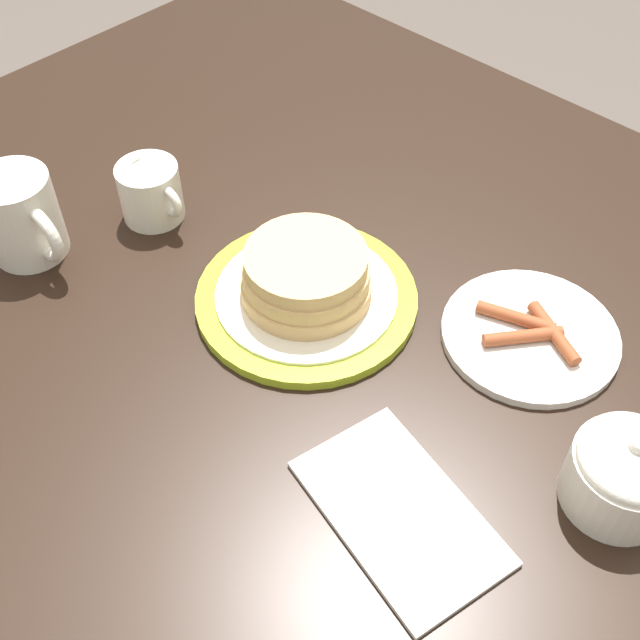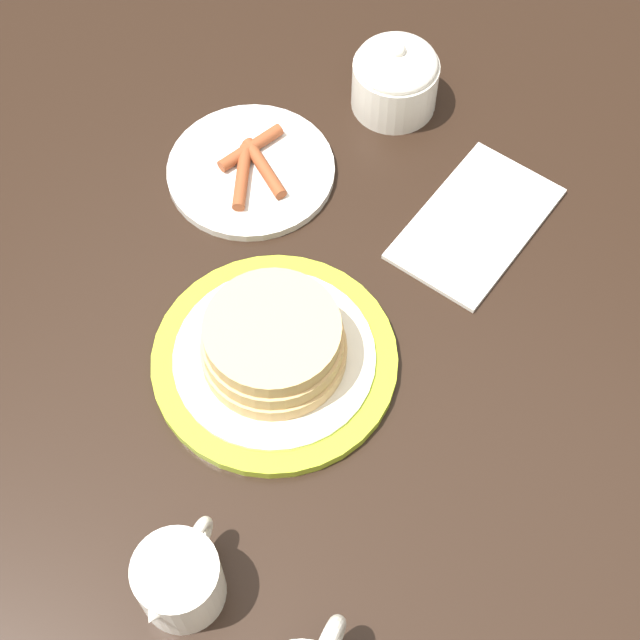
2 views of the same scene
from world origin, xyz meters
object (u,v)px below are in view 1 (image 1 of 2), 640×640
object	(u,v)px
creamer_pitcher	(150,191)
side_plate_bacon	(530,334)
coffee_mug	(22,217)
sugar_bowl	(625,472)
pancake_plate	(305,285)
napkin	(400,512)

from	to	relation	value
creamer_pitcher	side_plate_bacon	bearing A→B (deg)	18.33
side_plate_bacon	creamer_pitcher	xyz separation A→B (m)	(-0.45, -0.15, 0.03)
coffee_mug	sugar_bowl	distance (m)	0.68
sugar_bowl	side_plate_bacon	bearing A→B (deg)	146.26
pancake_plate	side_plate_bacon	world-z (taller)	pancake_plate
pancake_plate	creamer_pitcher	bearing A→B (deg)	-174.85
pancake_plate	napkin	size ratio (longest dim) A/B	1.14
sugar_bowl	napkin	size ratio (longest dim) A/B	0.46
side_plate_bacon	creamer_pitcher	distance (m)	0.47
creamer_pitcher	napkin	distance (m)	0.49
creamer_pitcher	sugar_bowl	size ratio (longest dim) A/B	1.09
napkin	sugar_bowl	bearing A→B (deg)	48.75
sugar_bowl	napkin	world-z (taller)	sugar_bowl
pancake_plate	side_plate_bacon	xyz separation A→B (m)	(0.21, 0.13, -0.02)
pancake_plate	sugar_bowl	bearing A→B (deg)	2.96
side_plate_bacon	sugar_bowl	world-z (taller)	sugar_bowl
pancake_plate	napkin	world-z (taller)	pancake_plate
side_plate_bacon	coffee_mug	xyz separation A→B (m)	(-0.50, -0.29, 0.05)
side_plate_bacon	napkin	bearing A→B (deg)	-82.66
coffee_mug	sugar_bowl	xyz separation A→B (m)	(0.66, 0.18, -0.01)
side_plate_bacon	napkin	size ratio (longest dim) A/B	0.88
creamer_pitcher	napkin	xyz separation A→B (m)	(0.48, -0.11, -0.03)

